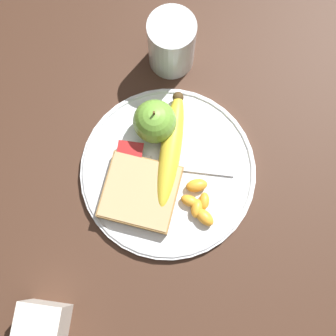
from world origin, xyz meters
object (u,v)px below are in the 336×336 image
at_px(fork, 163,165).
at_px(jam_packet, 130,153).
at_px(apple, 155,121).
at_px(plate, 168,171).
at_px(condiment_caddy, 43,325).
at_px(bread_slice, 140,192).
at_px(banana, 171,149).
at_px(juice_glass, 171,45).

bearing_deg(fork, jam_packet, -11.62).
relative_size(apple, fork, 0.40).
height_order(fork, jam_packet, jam_packet).
relative_size(apple, jam_packet, 1.92).
xyz_separation_m(plate, condiment_caddy, (0.15, 0.26, 0.03)).
bearing_deg(condiment_caddy, jam_packet, -106.81).
bearing_deg(bread_slice, condiment_caddy, 63.10).
bearing_deg(plate, jam_packet, -15.68).
bearing_deg(banana, plate, 89.43).
xyz_separation_m(apple, bread_slice, (0.01, 0.11, -0.02)).
distance_m(banana, fork, 0.03).
bearing_deg(jam_packet, fork, 169.39).
relative_size(bread_slice, fork, 0.64).
xyz_separation_m(apple, banana, (-0.03, 0.04, -0.02)).
bearing_deg(plate, fork, -39.26).
relative_size(apple, condiment_caddy, 0.96).
xyz_separation_m(apple, jam_packet, (0.03, 0.05, -0.02)).
bearing_deg(plate, bread_slice, 48.29).
xyz_separation_m(juice_glass, bread_slice, (0.02, 0.25, -0.03)).
distance_m(plate, bread_slice, 0.06).
bearing_deg(apple, plate, 114.06).
bearing_deg(plate, condiment_caddy, 60.28).
bearing_deg(condiment_caddy, plate, -119.72).
bearing_deg(apple, jam_packet, 56.65).
distance_m(banana, bread_slice, 0.09).
bearing_deg(bread_slice, juice_glass, -93.78).
distance_m(bread_slice, condiment_caddy, 0.24).
relative_size(plate, apple, 3.63).
distance_m(plate, condiment_caddy, 0.30).
xyz_separation_m(fork, jam_packet, (0.06, -0.01, 0.01)).
relative_size(fork, jam_packet, 4.77).
xyz_separation_m(juice_glass, apple, (0.01, 0.13, -0.00)).
distance_m(apple, bread_slice, 0.12).
bearing_deg(juice_glass, condiment_caddy, 74.74).
height_order(plate, juice_glass, juice_glass).
bearing_deg(plate, banana, -90.57).
bearing_deg(plate, juice_glass, -83.77).
height_order(juice_glass, jam_packet, juice_glass).
bearing_deg(apple, bread_slice, 86.16).
height_order(plate, bread_slice, bread_slice).
height_order(juice_glass, banana, juice_glass).
xyz_separation_m(banana, fork, (0.01, 0.02, -0.01)).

